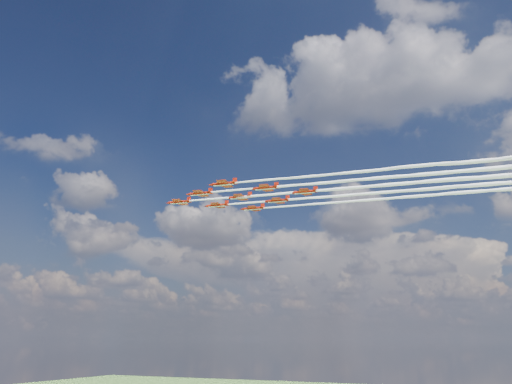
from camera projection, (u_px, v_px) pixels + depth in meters
jet_lead at (393, 185)px, 152.71m from camera, size 147.81×24.97×2.32m
jet_row2_port at (432, 174)px, 142.56m from camera, size 147.81×24.97×2.32m
jet_row2_starb at (430, 189)px, 156.90m from camera, size 147.81×24.97×2.32m
jet_row3_port at (477, 161)px, 132.41m from camera, size 147.81×24.97×2.32m
jet_row3_centre at (470, 178)px, 146.74m from camera, size 147.81×24.97×2.32m
jet_row3_starb at (465, 193)px, 161.08m from camera, size 147.81×24.97×2.32m
jet_row4_starb at (506, 183)px, 150.93m from camera, size 147.81×24.97×2.32m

